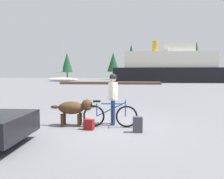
# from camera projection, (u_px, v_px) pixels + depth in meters

# --- Properties ---
(ground_plane) EXTENTS (160.00, 160.00, 0.00)m
(ground_plane) POSITION_uv_depth(u_px,v_px,m) (107.00, 126.00, 6.91)
(ground_plane) COLOR slate
(bicycle) EXTENTS (1.82, 0.44, 0.92)m
(bicycle) POSITION_uv_depth(u_px,v_px,m) (110.00, 115.00, 6.81)
(bicycle) COLOR black
(bicycle) RESTS_ON ground_plane
(person_cyclist) EXTENTS (0.32, 0.53, 1.78)m
(person_cyclist) POSITION_uv_depth(u_px,v_px,m) (113.00, 94.00, 7.11)
(person_cyclist) COLOR navy
(person_cyclist) RESTS_ON ground_plane
(dog) EXTENTS (1.47, 0.51, 0.91)m
(dog) POSITION_uv_depth(u_px,v_px,m) (74.00, 108.00, 6.98)
(dog) COLOR #472D19
(dog) RESTS_ON ground_plane
(backpack) EXTENTS (0.29, 0.21, 0.48)m
(backpack) POSITION_uv_depth(u_px,v_px,m) (138.00, 125.00, 6.20)
(backpack) COLOR #3F3F4C
(backpack) RESTS_ON ground_plane
(handbag_pannier) EXTENTS (0.36, 0.26, 0.34)m
(handbag_pannier) POSITION_uv_depth(u_px,v_px,m) (89.00, 124.00, 6.51)
(handbag_pannier) COLOR maroon
(handbag_pannier) RESTS_ON ground_plane
(dock_pier) EXTENTS (17.06, 2.75, 0.40)m
(dock_pier) POSITION_uv_depth(u_px,v_px,m) (110.00, 83.00, 35.38)
(dock_pier) COLOR brown
(dock_pier) RESTS_ON ground_plane
(ferry_boat) EXTENTS (22.56, 7.59, 8.59)m
(ferry_boat) POSITION_uv_depth(u_px,v_px,m) (168.00, 68.00, 42.95)
(ferry_boat) COLOR black
(ferry_boat) RESTS_ON ground_plane
(sailboat_moored) EXTENTS (7.18, 2.01, 9.12)m
(sailboat_moored) POSITION_uv_depth(u_px,v_px,m) (63.00, 79.00, 47.93)
(sailboat_moored) COLOR silver
(sailboat_moored) RESTS_ON ground_plane
(pine_tree_far_left) EXTENTS (3.56, 3.56, 8.39)m
(pine_tree_far_left) POSITION_uv_depth(u_px,v_px,m) (67.00, 62.00, 64.04)
(pine_tree_far_left) COLOR #4C331E
(pine_tree_far_left) RESTS_ON ground_plane
(pine_tree_center) EXTENTS (3.56, 3.56, 10.48)m
(pine_tree_center) POSITION_uv_depth(u_px,v_px,m) (131.00, 58.00, 60.76)
(pine_tree_center) COLOR #4C331E
(pine_tree_center) RESTS_ON ground_plane
(pine_tree_far_right) EXTENTS (3.01, 3.01, 11.47)m
(pine_tree_far_right) POSITION_uv_depth(u_px,v_px,m) (196.00, 56.00, 61.34)
(pine_tree_far_right) COLOR #4C331E
(pine_tree_far_right) RESTS_ON ground_plane
(pine_tree_mid_back) EXTENTS (3.88, 3.88, 8.48)m
(pine_tree_mid_back) POSITION_uv_depth(u_px,v_px,m) (113.00, 62.00, 64.61)
(pine_tree_mid_back) COLOR #4C331E
(pine_tree_mid_back) RESTS_ON ground_plane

